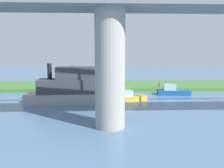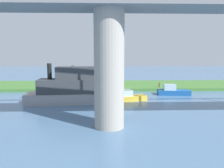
# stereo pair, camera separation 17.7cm
# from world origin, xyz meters

# --- Properties ---
(ground_plane) EXTENTS (160.00, 160.00, 0.00)m
(ground_plane) POSITION_xyz_m (0.00, 0.00, 0.00)
(ground_plane) COLOR #4C7093
(grassy_bank) EXTENTS (80.00, 12.00, 0.50)m
(grassy_bank) POSITION_xyz_m (0.00, -6.00, 0.25)
(grassy_bank) COLOR #427533
(grassy_bank) RESTS_ON ground
(bridge_pylon) EXTENTS (2.58, 2.58, 10.05)m
(bridge_pylon) POSITION_xyz_m (1.77, 18.36, 5.03)
(bridge_pylon) COLOR #9E998E
(bridge_pylon) RESTS_ON ground
(bridge_span) EXTENTS (72.95, 4.30, 3.25)m
(bridge_span) POSITION_xyz_m (1.77, 18.35, 10.55)
(bridge_span) COLOR slate
(bridge_span) RESTS_ON bridge_pylon
(person_on_bank) EXTENTS (0.42, 0.42, 1.39)m
(person_on_bank) POSITION_xyz_m (3.62, -1.16, 1.20)
(person_on_bank) COLOR #2D334C
(person_on_bank) RESTS_ON grassy_bank
(mooring_post) EXTENTS (0.20, 0.20, 0.81)m
(mooring_post) POSITION_xyz_m (-7.63, -1.48, 0.90)
(mooring_post) COLOR brown
(mooring_post) RESTS_ON grassy_bank
(motorboat_white) EXTENTS (9.33, 4.18, 4.61)m
(motorboat_white) POSITION_xyz_m (4.99, 3.15, 1.71)
(motorboat_white) COLOR red
(motorboat_white) RESTS_ON ground
(motorboat_red) EXTENTS (4.77, 2.73, 1.50)m
(motorboat_red) POSITION_xyz_m (-1.18, 7.44, 0.54)
(motorboat_red) COLOR gold
(motorboat_red) RESTS_ON ground
(riverboat_paddlewheel) EXTENTS (10.39, 4.08, 5.20)m
(riverboat_paddlewheel) POSITION_xyz_m (6.84, 8.50, 1.93)
(riverboat_paddlewheel) COLOR #99999E
(riverboat_paddlewheel) RESTS_ON ground
(pontoon_yellow) EXTENTS (5.15, 2.28, 1.66)m
(pontoon_yellow) POSITION_xyz_m (-8.55, 3.31, 0.59)
(pontoon_yellow) COLOR #195199
(pontoon_yellow) RESTS_ON ground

